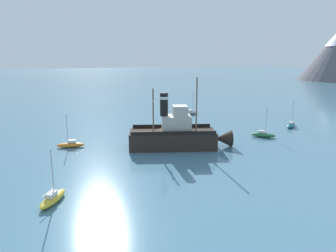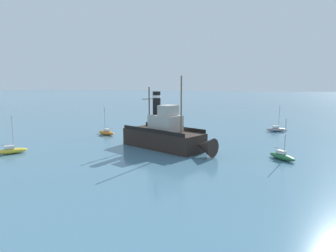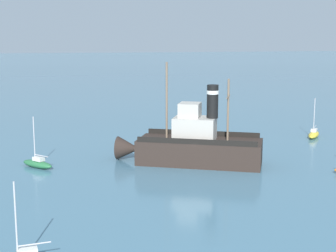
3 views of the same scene
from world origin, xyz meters
name	(u,v)px [view 1 (image 1 of 3)]	position (x,y,z in m)	size (l,w,h in m)	color
ground_plane	(170,146)	(0.00, 0.00, 0.00)	(600.00, 600.00, 0.00)	#477289
old_tugboat	(177,135)	(1.15, 0.57, 1.83)	(8.76, 14.57, 9.90)	#2D231E
sailboat_grey	(191,113)	(-19.33, 15.05, 0.43)	(1.70, 3.93, 4.90)	gray
sailboat_yellow	(53,198)	(10.81, -16.98, 0.43)	(3.73, 3.11, 4.90)	gold
sailboat_green	(263,135)	(2.35, 15.56, 0.43)	(3.48, 3.45, 4.90)	#286B3D
sailboat_teal	(291,125)	(-0.57, 25.05, 0.43)	(2.71, 3.88, 4.90)	#23757A
sailboat_orange	(71,144)	(-5.55, -12.95, 0.43)	(2.20, 3.95, 4.90)	orange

